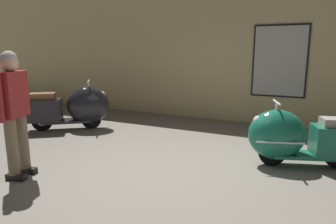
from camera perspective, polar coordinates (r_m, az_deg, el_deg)
The scene contains 5 objects.
ground_plane at distance 4.43m, azimuth -1.35°, elevation -11.48°, with size 60.00×60.00×0.00m, color slate.
showroom_back_wall at distance 7.66m, azimuth 11.90°, elevation 12.57°, with size 18.00×0.24×3.81m.
scooter_0 at distance 7.00m, azimuth -17.10°, elevation 0.83°, with size 1.72×1.47×1.08m.
scooter_1 at distance 4.94m, azimuth 22.68°, elevation -4.41°, with size 1.69×0.95×0.99m.
visitor_0 at distance 4.55m, azimuth -26.98°, elevation 0.99°, with size 0.35×0.57×1.73m.
Camera 1 is at (1.85, -3.64, 1.73)m, focal length 32.47 mm.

